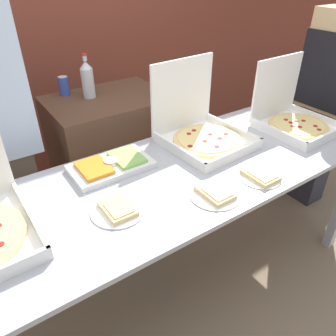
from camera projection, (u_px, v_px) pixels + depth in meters
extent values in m
plane|color=#847056|center=(168.00, 287.00, 2.12)|extent=(16.00, 16.00, 0.00)
cube|color=brown|center=(44.00, 18.00, 2.53)|extent=(10.00, 0.06, 2.80)
cube|color=#A8AAB2|center=(168.00, 178.00, 1.65)|extent=(2.49, 0.82, 0.02)
cube|color=#A8AAB2|center=(262.00, 155.00, 2.70)|extent=(0.06, 0.06, 0.85)
cube|color=white|center=(207.00, 143.00, 1.92)|extent=(0.48, 0.48, 0.02)
cube|color=white|center=(235.00, 153.00, 1.76)|extent=(0.45, 0.04, 0.04)
cube|color=white|center=(178.00, 150.00, 1.79)|extent=(0.04, 0.45, 0.04)
cube|color=white|center=(233.00, 128.00, 2.01)|extent=(0.04, 0.45, 0.04)
cube|color=white|center=(182.00, 95.00, 1.95)|extent=(0.45, 0.04, 0.43)
cylinder|color=#E5C17A|center=(207.00, 140.00, 1.91)|extent=(0.40, 0.40, 0.02)
cylinder|color=#F4D67F|center=(207.00, 138.00, 1.90)|extent=(0.34, 0.34, 0.00)
cylinder|color=maroon|center=(226.00, 134.00, 1.95)|extent=(0.03, 0.03, 0.00)
cylinder|color=maroon|center=(210.00, 134.00, 1.94)|extent=(0.03, 0.03, 0.00)
cylinder|color=maroon|center=(194.00, 130.00, 1.98)|extent=(0.03, 0.03, 0.00)
cylinder|color=maroon|center=(189.00, 134.00, 1.95)|extent=(0.03, 0.03, 0.00)
cylinder|color=maroon|center=(190.00, 146.00, 1.82)|extent=(0.03, 0.03, 0.00)
cylinder|color=maroon|center=(205.00, 141.00, 1.87)|extent=(0.03, 0.03, 0.00)
cylinder|color=maroon|center=(217.00, 147.00, 1.82)|extent=(0.03, 0.03, 0.00)
cylinder|color=maroon|center=(220.00, 138.00, 1.90)|extent=(0.03, 0.03, 0.00)
cube|color=white|center=(30.00, 215.00, 1.34)|extent=(0.03, 0.49, 0.04)
cylinder|color=maroon|center=(1.00, 244.00, 1.20)|extent=(0.03, 0.03, 0.00)
cube|color=white|center=(298.00, 129.00, 2.08)|extent=(0.42, 0.42, 0.02)
cube|color=white|center=(327.00, 136.00, 1.93)|extent=(0.42, 0.02, 0.04)
cube|color=white|center=(278.00, 133.00, 1.97)|extent=(0.02, 0.42, 0.04)
cube|color=white|center=(317.00, 117.00, 2.16)|extent=(0.02, 0.42, 0.04)
cube|color=white|center=(276.00, 88.00, 2.11)|extent=(0.42, 0.02, 0.40)
cylinder|color=#E5C17A|center=(298.00, 126.00, 2.07)|extent=(0.37, 0.37, 0.02)
cylinder|color=#F4D67F|center=(299.00, 124.00, 2.06)|extent=(0.31, 0.31, 0.00)
cylinder|color=maroon|center=(303.00, 121.00, 2.10)|extent=(0.03, 0.03, 0.00)
cylinder|color=maroon|center=(297.00, 121.00, 2.09)|extent=(0.03, 0.03, 0.00)
cylinder|color=maroon|center=(286.00, 120.00, 2.11)|extent=(0.03, 0.03, 0.00)
cylinder|color=maroon|center=(291.00, 123.00, 2.08)|extent=(0.03, 0.03, 0.00)
cylinder|color=maroon|center=(293.00, 126.00, 2.03)|extent=(0.03, 0.03, 0.00)
cylinder|color=maroon|center=(300.00, 127.00, 2.02)|extent=(0.03, 0.03, 0.00)
cylinder|color=maroon|center=(319.00, 130.00, 1.99)|extent=(0.03, 0.03, 0.00)
cylinder|color=maroon|center=(315.00, 126.00, 2.03)|extent=(0.03, 0.03, 0.00)
cylinder|color=white|center=(215.00, 195.00, 1.51)|extent=(0.24, 0.24, 0.01)
cube|color=#E5C17A|center=(215.00, 192.00, 1.51)|extent=(0.12, 0.17, 0.02)
cube|color=#F4D67F|center=(217.00, 192.00, 1.49)|extent=(0.09, 0.12, 0.01)
cylinder|color=white|center=(118.00, 211.00, 1.42)|extent=(0.24, 0.24, 0.01)
cube|color=#E5C17A|center=(118.00, 208.00, 1.41)|extent=(0.12, 0.17, 0.02)
cube|color=#F4D67F|center=(119.00, 208.00, 1.40)|extent=(0.09, 0.12, 0.01)
cylinder|color=white|center=(260.00, 177.00, 1.63)|extent=(0.21, 0.21, 0.01)
cube|color=#E5C17A|center=(260.00, 175.00, 1.63)|extent=(0.12, 0.17, 0.02)
cube|color=#F4D67F|center=(263.00, 174.00, 1.61)|extent=(0.09, 0.12, 0.01)
cube|color=white|center=(111.00, 166.00, 1.70)|extent=(0.41, 0.24, 0.03)
cube|color=orange|center=(94.00, 168.00, 1.64)|extent=(0.14, 0.19, 0.02)
cube|color=#8CC65B|center=(127.00, 157.00, 1.73)|extent=(0.14, 0.19, 0.02)
cylinder|color=white|center=(111.00, 162.00, 1.68)|extent=(0.07, 0.07, 0.02)
cube|color=#4C3323|center=(114.00, 162.00, 2.45)|extent=(0.79, 0.58, 1.01)
cylinder|color=#B7BCC1|center=(88.00, 83.00, 2.14)|extent=(0.08, 0.08, 0.19)
cone|color=#B7BCC1|center=(86.00, 65.00, 2.07)|extent=(0.08, 0.08, 0.05)
cylinder|color=#B7BCC1|center=(85.00, 58.00, 2.05)|extent=(0.03, 0.03, 0.03)
cylinder|color=red|center=(84.00, 54.00, 2.04)|extent=(0.03, 0.03, 0.01)
cylinder|color=silver|center=(161.00, 88.00, 2.16)|extent=(0.07, 0.07, 0.12)
cylinder|color=silver|center=(161.00, 79.00, 2.12)|extent=(0.06, 0.06, 0.00)
cylinder|color=#334CB2|center=(64.00, 86.00, 2.19)|extent=(0.07, 0.07, 0.12)
cylinder|color=silver|center=(62.00, 77.00, 2.16)|extent=(0.06, 0.06, 0.00)
cube|color=#473D33|center=(22.00, 214.00, 2.05)|extent=(0.28, 0.20, 0.88)
cube|color=#2D2D38|center=(312.00, 155.00, 2.72)|extent=(0.20, 0.28, 0.83)
cube|color=black|center=(335.00, 70.00, 2.34)|extent=(0.24, 0.42, 0.53)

